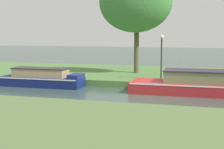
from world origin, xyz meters
TOP-DOWN VIEW (x-y plane):
  - ground_plane at (0.00, 0.00)m, footprint 120.00×120.00m
  - riverbank_far at (0.00, 7.00)m, footprint 72.00×10.00m
  - riverbank_near at (0.00, -9.00)m, footprint 72.00×10.00m
  - navy_barge at (-6.96, 1.20)m, footprint 5.34×1.52m
  - red_narrowboat at (2.41, 1.20)m, footprint 6.73×2.26m
  - willow_tree_left at (-2.12, 6.07)m, footprint 5.23×3.22m
  - lamp_post at (0.17, 3.32)m, footprint 0.24×0.24m
  - mooring_post_near at (-6.53, 2.60)m, footprint 0.16×0.16m

SIDE VIEW (x-z plane):
  - ground_plane at x=0.00m, z-range 0.00..0.00m
  - riverbank_far at x=0.00m, z-range 0.00..0.40m
  - riverbank_near at x=0.00m, z-range 0.00..0.40m
  - navy_barge at x=-6.96m, z-range -0.09..1.08m
  - red_narrowboat at x=2.41m, z-range -0.11..1.20m
  - mooring_post_near at x=-6.53m, z-range 0.40..0.92m
  - lamp_post at x=0.17m, z-range 0.77..3.58m
  - willow_tree_left at x=-2.12m, z-range 1.85..9.10m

